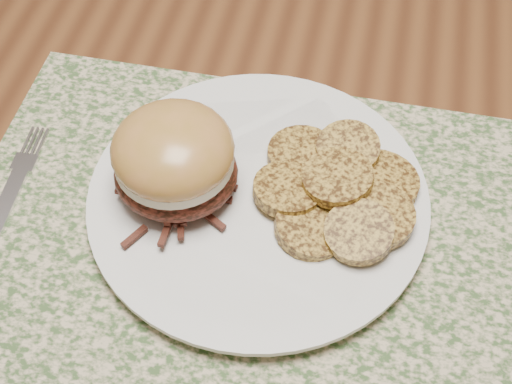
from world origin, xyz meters
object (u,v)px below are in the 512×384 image
(dinner_plate, at_px, (258,200))
(pork_sandwich, at_px, (174,159))
(fork, at_px, (7,203))
(dining_table, at_px, (41,224))

(dinner_plate, relative_size, pork_sandwich, 2.61)
(dinner_plate, xyz_separation_m, fork, (-0.20, -0.04, -0.01))
(pork_sandwich, xyz_separation_m, fork, (-0.14, -0.03, -0.05))
(dinner_plate, xyz_separation_m, pork_sandwich, (-0.06, -0.01, 0.04))
(pork_sandwich, bearing_deg, fork, -166.89)
(dining_table, distance_m, fork, 0.09)
(dinner_plate, bearing_deg, pork_sandwich, -173.96)
(dining_table, bearing_deg, fork, -79.60)
(dinner_plate, relative_size, fork, 1.54)
(dining_table, height_order, fork, fork)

